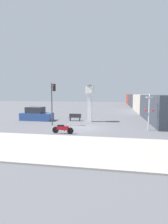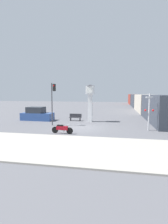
{
  "view_description": "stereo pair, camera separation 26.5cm",
  "coord_description": "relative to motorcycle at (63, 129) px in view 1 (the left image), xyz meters",
  "views": [
    {
      "loc": [
        3.34,
        -17.73,
        3.54
      ],
      "look_at": [
        -0.06,
        1.05,
        1.55
      ],
      "focal_mm": 28.0,
      "sensor_mm": 36.0,
      "label": 1
    },
    {
      "loc": [
        3.6,
        -17.68,
        3.54
      ],
      "look_at": [
        -0.06,
        1.05,
        1.55
      ],
      "focal_mm": 28.0,
      "sensor_mm": 36.0,
      "label": 2
    }
  ],
  "objects": [
    {
      "name": "traffic_light",
      "position": [
        -2.27,
        3.78,
        2.81
      ],
      "size": [
        0.5,
        0.35,
        4.74
      ],
      "color": "#47474C",
      "rests_on": "ground_plane"
    },
    {
      "name": "motorcycle",
      "position": [
        0.0,
        0.0,
        0.0
      ],
      "size": [
        1.99,
        0.43,
        0.88
      ],
      "rotation": [
        0.0,
        0.0,
        -0.08
      ],
      "color": "black",
      "rests_on": "ground_plane"
    },
    {
      "name": "bench",
      "position": [
        -0.63,
        7.5,
        0.07
      ],
      "size": [
        1.6,
        0.44,
        0.92
      ],
      "color": "#2D2D33",
      "rests_on": "ground_plane"
    },
    {
      "name": "clock_tower",
      "position": [
        1.38,
        7.14,
        2.7
      ],
      "size": [
        1.2,
        1.2,
        4.71
      ],
      "color": "white",
      "rests_on": "ground_plane"
    },
    {
      "name": "sidewalk_strip",
      "position": [
        1.26,
        -4.0,
        -0.37
      ],
      "size": [
        36.0,
        6.0,
        0.1
      ],
      "color": "#9E998E",
      "rests_on": "ground_plane"
    },
    {
      "name": "freight_train",
      "position": [
        10.04,
        28.59,
        1.28
      ],
      "size": [
        2.8,
        52.18,
        3.4
      ],
      "color": "#333842",
      "rests_on": "ground_plane"
    },
    {
      "name": "ground_plane",
      "position": [
        1.26,
        2.99,
        -0.42
      ],
      "size": [
        120.0,
        120.0,
        0.0
      ],
      "primitive_type": "plane",
      "color": "#56565B"
    },
    {
      "name": "railroad_crossing_signal",
      "position": [
        7.8,
        2.86,
        1.53
      ],
      "size": [
        0.9,
        0.82,
        3.57
      ],
      "color": "#B7B7BC",
      "rests_on": "ground_plane"
    },
    {
      "name": "parked_car",
      "position": [
        -5.82,
        6.99,
        0.33
      ],
      "size": [
        4.24,
        1.89,
        1.8
      ],
      "rotation": [
        0.0,
        0.0,
        -0.02
      ],
      "color": "#2D4C8C",
      "rests_on": "ground_plane"
    }
  ]
}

